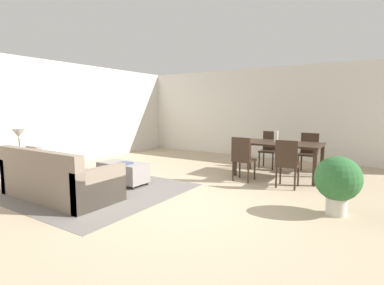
% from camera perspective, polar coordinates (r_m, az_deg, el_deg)
% --- Properties ---
extents(ground_plane, '(10.80, 10.80, 0.00)m').
position_cam_1_polar(ground_plane, '(4.80, -2.28, -11.67)').
color(ground_plane, tan).
extents(wall_back, '(9.00, 0.12, 2.70)m').
position_cam_1_polar(wall_back, '(9.11, 16.06, 5.51)').
color(wall_back, silver).
rests_on(wall_back, ground_plane).
extents(wall_left, '(0.12, 11.00, 2.70)m').
position_cam_1_polar(wall_left, '(8.27, -26.73, 4.93)').
color(wall_left, silver).
rests_on(wall_left, ground_plane).
extents(area_rug, '(3.00, 2.80, 0.01)m').
position_cam_1_polar(area_rug, '(5.80, -18.34, -8.69)').
color(area_rug, slate).
rests_on(area_rug, ground_plane).
extents(couch, '(2.12, 0.95, 0.86)m').
position_cam_1_polar(couch, '(5.48, -24.58, -6.73)').
color(couch, gray).
rests_on(couch, ground_plane).
extents(ottoman_table, '(1.00, 0.49, 0.43)m').
position_cam_1_polar(ottoman_table, '(6.02, -13.28, -5.58)').
color(ottoman_table, gray).
rests_on(ottoman_table, ground_plane).
extents(side_table, '(0.40, 0.40, 0.59)m').
position_cam_1_polar(side_table, '(6.65, -30.36, -3.26)').
color(side_table, brown).
rests_on(side_table, ground_plane).
extents(table_lamp, '(0.26, 0.26, 0.53)m').
position_cam_1_polar(table_lamp, '(6.59, -30.64, 1.34)').
color(table_lamp, brown).
rests_on(table_lamp, side_table).
extents(dining_table, '(1.80, 0.97, 0.76)m').
position_cam_1_polar(dining_table, '(6.71, 16.45, -0.68)').
color(dining_table, '#332319').
rests_on(dining_table, ground_plane).
extents(dining_chair_near_left, '(0.41, 0.41, 0.92)m').
position_cam_1_polar(dining_chair_near_left, '(6.12, 9.79, -2.69)').
color(dining_chair_near_left, '#332319').
rests_on(dining_chair_near_left, ground_plane).
extents(dining_chair_near_right, '(0.42, 0.42, 0.92)m').
position_cam_1_polar(dining_chair_near_right, '(5.79, 18.00, -3.47)').
color(dining_chair_near_right, '#332319').
rests_on(dining_chair_near_right, ground_plane).
extents(dining_chair_far_left, '(0.40, 0.40, 0.92)m').
position_cam_1_polar(dining_chair_far_left, '(7.64, 14.83, -0.92)').
color(dining_chair_far_left, '#332319').
rests_on(dining_chair_far_left, ground_plane).
extents(dining_chair_far_right, '(0.40, 0.40, 0.92)m').
position_cam_1_polar(dining_chair_far_right, '(7.42, 21.72, -1.41)').
color(dining_chair_far_right, '#332319').
rests_on(dining_chair_far_right, ground_plane).
extents(vase_centerpiece, '(0.10, 0.10, 0.24)m').
position_cam_1_polar(vase_centerpiece, '(6.73, 16.05, 1.11)').
color(vase_centerpiece, silver).
rests_on(vase_centerpiece, dining_table).
extents(book_on_ottoman, '(0.27, 0.21, 0.03)m').
position_cam_1_polar(book_on_ottoman, '(5.83, -12.84, -3.94)').
color(book_on_ottoman, '#3F4C72').
rests_on(book_on_ottoman, ottoman_table).
extents(potted_plant, '(0.63, 0.63, 0.85)m').
position_cam_1_polar(potted_plant, '(4.64, 26.49, -6.63)').
color(potted_plant, beige).
rests_on(potted_plant, ground_plane).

